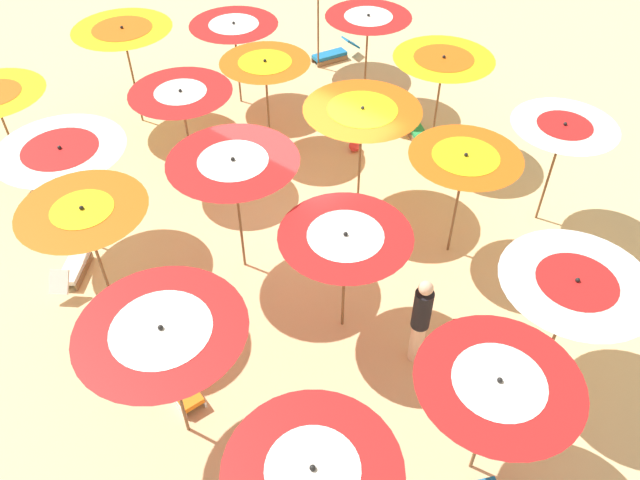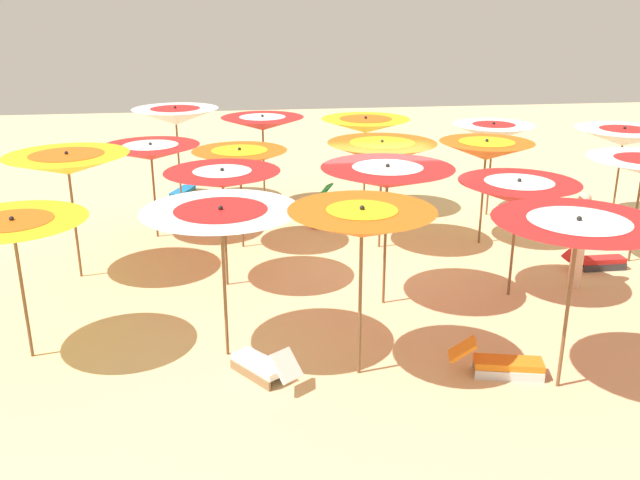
{
  "view_description": "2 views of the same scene",
  "coord_description": "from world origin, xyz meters",
  "px_view_note": "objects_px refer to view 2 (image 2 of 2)",
  "views": [
    {
      "loc": [
        6.31,
        -7.33,
        8.71
      ],
      "look_at": [
        1.2,
        -1.12,
        1.11
      ],
      "focal_mm": 35.24,
      "sensor_mm": 36.0,
      "label": 1
    },
    {
      "loc": [
        -2.88,
        -12.69,
        5.14
      ],
      "look_at": [
        -1.27,
        -0.88,
        0.96
      ],
      "focal_mm": 38.68,
      "sensor_mm": 36.0,
      "label": 2
    }
  ],
  "objects_px": {
    "beach_umbrella_19": "(13,231)",
    "lounger_2": "(501,362)",
    "beach_umbrella_2": "(366,125)",
    "beachgoer_0": "(580,238)",
    "beach_umbrella_12": "(387,177)",
    "beach_umbrella_7": "(382,152)",
    "beach_umbrella_1": "(493,132)",
    "beach_umbrella_13": "(223,179)",
    "beach_umbrella_11": "(518,193)",
    "beach_ball": "(316,223)",
    "beach_umbrella_14": "(68,164)",
    "beach_umbrella_18": "(221,220)",
    "beach_umbrella_16": "(577,234)",
    "beach_umbrella_4": "(176,116)",
    "beach_umbrella_17": "(362,223)",
    "lounger_3": "(597,260)",
    "beach_umbrella_0": "(623,137)",
    "lounger_1": "(184,189)",
    "beach_umbrella_9": "(151,152)",
    "lounger_5": "(340,202)",
    "lounger_0": "(263,365)",
    "beach_umbrella_3": "(263,123)",
    "beach_umbrella_6": "(486,150)"
  },
  "relations": [
    {
      "from": "beach_umbrella_2",
      "to": "beachgoer_0",
      "type": "xyz_separation_m",
      "value": [
        3.0,
        -5.29,
        -1.24
      ]
    },
    {
      "from": "lounger_1",
      "to": "lounger_3",
      "type": "bearing_deg",
      "value": 73.33
    },
    {
      "from": "beach_umbrella_13",
      "to": "beach_umbrella_17",
      "type": "height_order",
      "value": "beach_umbrella_17"
    },
    {
      "from": "beach_umbrella_3",
      "to": "beach_umbrella_9",
      "type": "relative_size",
      "value": 1.11
    },
    {
      "from": "lounger_2",
      "to": "beach_umbrella_14",
      "type": "bearing_deg",
      "value": 158.96
    },
    {
      "from": "beach_umbrella_17",
      "to": "lounger_3",
      "type": "bearing_deg",
      "value": 31.44
    },
    {
      "from": "lounger_3",
      "to": "beach_umbrella_18",
      "type": "bearing_deg",
      "value": -160.77
    },
    {
      "from": "beach_umbrella_11",
      "to": "beach_ball",
      "type": "bearing_deg",
      "value": 124.83
    },
    {
      "from": "beach_umbrella_16",
      "to": "beach_ball",
      "type": "bearing_deg",
      "value": 108.29
    },
    {
      "from": "beach_ball",
      "to": "lounger_1",
      "type": "bearing_deg",
      "value": 134.95
    },
    {
      "from": "beach_umbrella_12",
      "to": "beach_umbrella_7",
      "type": "bearing_deg",
      "value": 79.07
    },
    {
      "from": "beach_umbrella_17",
      "to": "lounger_5",
      "type": "bearing_deg",
      "value": 82.51
    },
    {
      "from": "lounger_1",
      "to": "beach_umbrella_0",
      "type": "bearing_deg",
      "value": 92.29
    },
    {
      "from": "beach_umbrella_19",
      "to": "beachgoer_0",
      "type": "bearing_deg",
      "value": 8.65
    },
    {
      "from": "beach_umbrella_19",
      "to": "lounger_2",
      "type": "distance_m",
      "value": 7.25
    },
    {
      "from": "beach_umbrella_16",
      "to": "beach_ball",
      "type": "height_order",
      "value": "beach_umbrella_16"
    },
    {
      "from": "beach_umbrella_4",
      "to": "beach_umbrella_18",
      "type": "distance_m",
      "value": 8.59
    },
    {
      "from": "beachgoer_0",
      "to": "beach_umbrella_2",
      "type": "bearing_deg",
      "value": -53.69
    },
    {
      "from": "beach_umbrella_16",
      "to": "beach_umbrella_0",
      "type": "bearing_deg",
      "value": 55.77
    },
    {
      "from": "beach_umbrella_11",
      "to": "beach_umbrella_13",
      "type": "height_order",
      "value": "beach_umbrella_13"
    },
    {
      "from": "beach_umbrella_14",
      "to": "beach_umbrella_18",
      "type": "height_order",
      "value": "beach_umbrella_14"
    },
    {
      "from": "beach_umbrella_17",
      "to": "lounger_5",
      "type": "height_order",
      "value": "beach_umbrella_17"
    },
    {
      "from": "beach_umbrella_16",
      "to": "beachgoer_0",
      "type": "distance_m",
      "value": 4.06
    },
    {
      "from": "beach_umbrella_7",
      "to": "beach_umbrella_14",
      "type": "height_order",
      "value": "beach_umbrella_14"
    },
    {
      "from": "beach_umbrella_17",
      "to": "beach_umbrella_13",
      "type": "bearing_deg",
      "value": 117.59
    },
    {
      "from": "beach_umbrella_12",
      "to": "lounger_3",
      "type": "xyz_separation_m",
      "value": [
        4.62,
        1.02,
        -2.11
      ]
    },
    {
      "from": "beach_umbrella_19",
      "to": "lounger_0",
      "type": "bearing_deg",
      "value": -17.8
    },
    {
      "from": "beach_umbrella_0",
      "to": "beach_umbrella_2",
      "type": "bearing_deg",
      "value": 165.58
    },
    {
      "from": "beach_umbrella_12",
      "to": "beach_umbrella_13",
      "type": "distance_m",
      "value": 3.02
    },
    {
      "from": "lounger_2",
      "to": "beach_umbrella_17",
      "type": "bearing_deg",
      "value": -175.34
    },
    {
      "from": "beach_umbrella_17",
      "to": "beachgoer_0",
      "type": "xyz_separation_m",
      "value": [
        4.64,
        2.6,
        -1.31
      ]
    },
    {
      "from": "beach_umbrella_1",
      "to": "beach_umbrella_16",
      "type": "bearing_deg",
      "value": -103.74
    },
    {
      "from": "beach_umbrella_6",
      "to": "beach_umbrella_17",
      "type": "relative_size",
      "value": 0.92
    },
    {
      "from": "beach_umbrella_0",
      "to": "beach_umbrella_17",
      "type": "relative_size",
      "value": 0.91
    },
    {
      "from": "beach_umbrella_1",
      "to": "beach_umbrella_13",
      "type": "distance_m",
      "value": 7.47
    },
    {
      "from": "beach_umbrella_2",
      "to": "beach_umbrella_18",
      "type": "distance_m",
      "value": 7.9
    },
    {
      "from": "beach_umbrella_11",
      "to": "lounger_2",
      "type": "height_order",
      "value": "beach_umbrella_11"
    },
    {
      "from": "beach_umbrella_0",
      "to": "lounger_2",
      "type": "distance_m",
      "value": 8.87
    },
    {
      "from": "beachgoer_0",
      "to": "beach_ball",
      "type": "xyz_separation_m",
      "value": [
        -4.4,
        4.12,
        -0.84
      ]
    },
    {
      "from": "beach_umbrella_14",
      "to": "beach_ball",
      "type": "relative_size",
      "value": 9.25
    },
    {
      "from": "beach_umbrella_1",
      "to": "lounger_0",
      "type": "relative_size",
      "value": 1.95
    },
    {
      "from": "beach_umbrella_14",
      "to": "beach_ball",
      "type": "xyz_separation_m",
      "value": [
        4.94,
        2.36,
        -2.11
      ]
    },
    {
      "from": "lounger_3",
      "to": "beach_umbrella_0",
      "type": "bearing_deg",
      "value": 56.16
    },
    {
      "from": "beach_umbrella_18",
      "to": "beach_umbrella_19",
      "type": "xyz_separation_m",
      "value": [
        -2.95,
        0.34,
        -0.14
      ]
    },
    {
      "from": "beach_ball",
      "to": "lounger_0",
      "type": "bearing_deg",
      "value": -103.63
    },
    {
      "from": "beach_umbrella_9",
      "to": "beach_umbrella_1",
      "type": "bearing_deg",
      "value": 4.32
    },
    {
      "from": "beach_umbrella_0",
      "to": "beach_umbrella_11",
      "type": "relative_size",
      "value": 1.05
    },
    {
      "from": "beach_umbrella_6",
      "to": "beach_umbrella_12",
      "type": "xyz_separation_m",
      "value": [
        -2.82,
        -2.86,
        0.22
      ]
    },
    {
      "from": "beach_umbrella_0",
      "to": "beach_umbrella_7",
      "type": "distance_m",
      "value": 6.19
    },
    {
      "from": "beach_umbrella_2",
      "to": "beach_umbrella_4",
      "type": "bearing_deg",
      "value": 162.79
    }
  ]
}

